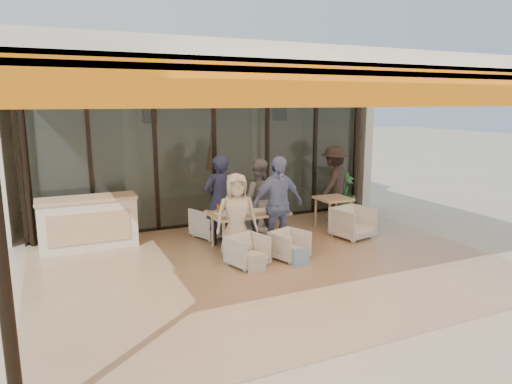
% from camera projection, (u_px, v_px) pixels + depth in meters
% --- Properties ---
extents(ground, '(70.00, 70.00, 0.00)m').
position_uv_depth(ground, '(272.00, 265.00, 8.12)').
color(ground, '#C6B293').
rests_on(ground, ground).
extents(terrace_floor, '(8.00, 6.00, 0.01)m').
position_uv_depth(terrace_floor, '(272.00, 264.00, 8.12)').
color(terrace_floor, tan).
rests_on(terrace_floor, ground).
extents(terrace_structure, '(8.00, 6.00, 3.40)m').
position_uv_depth(terrace_structure, '(281.00, 76.00, 7.25)').
color(terrace_structure, silver).
rests_on(terrace_structure, ground).
extents(glass_storefront, '(8.08, 0.10, 3.20)m').
position_uv_depth(glass_storefront, '(214.00, 157.00, 10.49)').
color(glass_storefront, '#9EADA3').
rests_on(glass_storefront, ground).
extents(interior_block, '(9.05, 3.62, 3.52)m').
position_uv_depth(interior_block, '(186.00, 125.00, 12.43)').
color(interior_block, silver).
rests_on(interior_block, ground).
extents(host_counter, '(1.85, 0.65, 1.04)m').
position_uv_depth(host_counter, '(88.00, 223.00, 8.90)').
color(host_counter, silver).
rests_on(host_counter, ground).
extents(dining_table, '(1.50, 0.90, 0.93)m').
position_uv_depth(dining_table, '(247.00, 214.00, 8.93)').
color(dining_table, '#E5BE8C').
rests_on(dining_table, ground).
extents(chair_far_left, '(0.90, 0.88, 0.73)m').
position_uv_depth(chair_far_left, '(212.00, 221.00, 9.67)').
color(chair_far_left, silver).
rests_on(chair_far_left, ground).
extents(chair_far_right, '(0.68, 0.64, 0.63)m').
position_uv_depth(chair_far_right, '(248.00, 219.00, 10.02)').
color(chair_far_right, silver).
rests_on(chair_far_right, ground).
extents(chair_near_left, '(0.74, 0.72, 0.62)m').
position_uv_depth(chair_near_left, '(247.00, 249.00, 7.98)').
color(chair_near_left, silver).
rests_on(chair_near_left, ground).
extents(chair_near_right, '(0.74, 0.72, 0.60)m').
position_uv_depth(chair_near_right, '(290.00, 244.00, 8.33)').
color(chair_near_right, silver).
rests_on(chair_near_right, ground).
extents(diner_navy, '(0.74, 0.56, 1.83)m').
position_uv_depth(diner_navy, '(219.00, 200.00, 9.11)').
color(diner_navy, '#1C1F3D').
rests_on(diner_navy, ground).
extents(diner_grey, '(1.00, 0.90, 1.71)m').
position_uv_depth(diner_grey, '(258.00, 200.00, 9.47)').
color(diner_grey, slate).
rests_on(diner_grey, ground).
extents(diner_cream, '(0.86, 0.64, 1.59)m').
position_uv_depth(diner_cream, '(236.00, 216.00, 8.33)').
color(diner_cream, beige).
rests_on(diner_cream, ground).
extents(diner_periwinkle, '(1.11, 0.52, 1.86)m').
position_uv_depth(diner_periwinkle, '(277.00, 205.00, 8.65)').
color(diner_periwinkle, '#6D82B5').
rests_on(diner_periwinkle, ground).
extents(tote_bag_cream, '(0.30, 0.10, 0.34)m').
position_uv_depth(tote_bag_cream, '(257.00, 264.00, 7.65)').
color(tote_bag_cream, silver).
rests_on(tote_bag_cream, ground).
extents(tote_bag_blue, '(0.30, 0.10, 0.34)m').
position_uv_depth(tote_bag_blue, '(300.00, 257.00, 7.99)').
color(tote_bag_blue, '#99BFD8').
rests_on(tote_bag_blue, ground).
extents(side_table, '(0.70, 0.70, 0.74)m').
position_uv_depth(side_table, '(333.00, 202.00, 10.24)').
color(side_table, '#E5BE8C').
rests_on(side_table, ground).
extents(side_chair, '(0.85, 0.82, 0.74)m').
position_uv_depth(side_chair, '(353.00, 221.00, 9.62)').
color(side_chair, silver).
rests_on(side_chair, ground).
extents(standing_woman, '(1.37, 1.22, 1.84)m').
position_uv_depth(standing_woman, '(334.00, 183.00, 10.98)').
color(standing_woman, black).
rests_on(standing_woman, ground).
extents(potted_palm, '(0.90, 0.90, 1.19)m').
position_uv_depth(potted_palm, '(343.00, 192.00, 11.63)').
color(potted_palm, '#1E5919').
rests_on(potted_palm, ground).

